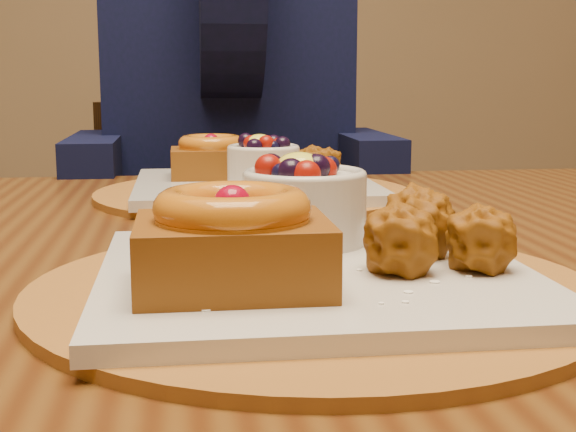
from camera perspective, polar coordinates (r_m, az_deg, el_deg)
The scene contains 5 objects.
dining_table at distance 0.77m, azimuth -0.87°, elevation -6.84°, with size 1.60×0.90×0.76m.
place_setting_near at distance 0.53m, azimuth 1.48°, elevation -2.81°, with size 0.38×0.38×0.09m.
place_setting_far at distance 0.96m, azimuth -2.52°, elevation 2.57°, with size 0.38×0.38×0.08m.
chair_far at distance 1.45m, azimuth -4.75°, elevation -7.17°, with size 0.46×0.46×0.85m.
diner at distance 1.41m, azimuth -4.35°, elevation 9.58°, with size 0.51×0.49×0.83m.
Camera 1 is at (-0.04, -0.65, 0.90)m, focal length 50.00 mm.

